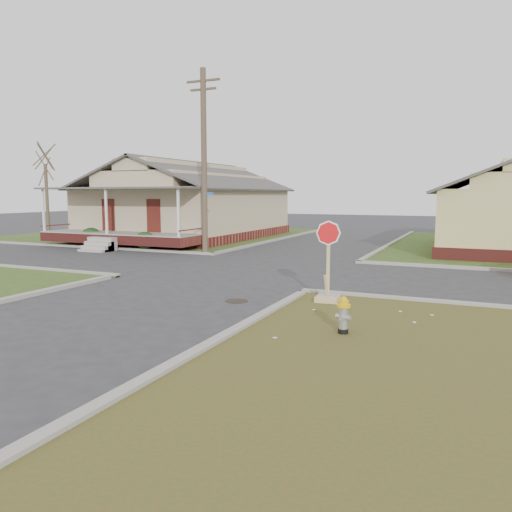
% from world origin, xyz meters
% --- Properties ---
extents(ground, '(120.00, 120.00, 0.00)m').
position_xyz_m(ground, '(0.00, 0.00, 0.00)').
color(ground, '#2C2C2F').
rests_on(ground, ground).
extents(verge_far_left, '(19.00, 19.00, 0.05)m').
position_xyz_m(verge_far_left, '(-13.00, 18.00, 0.03)').
color(verge_far_left, '#304619').
rests_on(verge_far_left, ground).
extents(curbs, '(80.00, 40.00, 0.12)m').
position_xyz_m(curbs, '(0.00, 5.00, 0.00)').
color(curbs, gray).
rests_on(curbs, ground).
extents(manhole, '(0.64, 0.64, 0.01)m').
position_xyz_m(manhole, '(2.20, -0.50, 0.01)').
color(manhole, black).
rests_on(manhole, ground).
extents(corner_house, '(10.10, 15.50, 5.30)m').
position_xyz_m(corner_house, '(-10.00, 16.68, 2.28)').
color(corner_house, maroon).
rests_on(corner_house, ground).
extents(utility_pole, '(1.80, 0.28, 9.00)m').
position_xyz_m(utility_pole, '(-4.20, 8.90, 4.66)').
color(utility_pole, '#443327').
rests_on(utility_pole, ground).
extents(tree_far_left, '(0.22, 0.22, 4.90)m').
position_xyz_m(tree_far_left, '(-18.00, 12.00, 2.50)').
color(tree_far_left, '#443327').
rests_on(tree_far_left, verge_far_left).
extents(fire_hydrant, '(0.30, 0.30, 0.80)m').
position_xyz_m(fire_hydrant, '(5.76, -2.64, 0.49)').
color(fire_hydrant, black).
rests_on(fire_hydrant, ground).
extents(stop_sign, '(0.63, 0.61, 2.22)m').
position_xyz_m(stop_sign, '(4.58, 0.30, 0.53)').
color(stop_sign, tan).
rests_on(stop_sign, ground).
extents(hedge_left, '(1.36, 1.11, 1.04)m').
position_xyz_m(hedge_left, '(-12.10, 9.54, 0.57)').
color(hedge_left, '#143917').
rests_on(hedge_left, verge_far_left).
extents(hedge_right, '(1.30, 1.07, 1.00)m').
position_xyz_m(hedge_right, '(-7.83, 8.88, 0.55)').
color(hedge_right, '#143917').
rests_on(hedge_right, verge_far_left).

